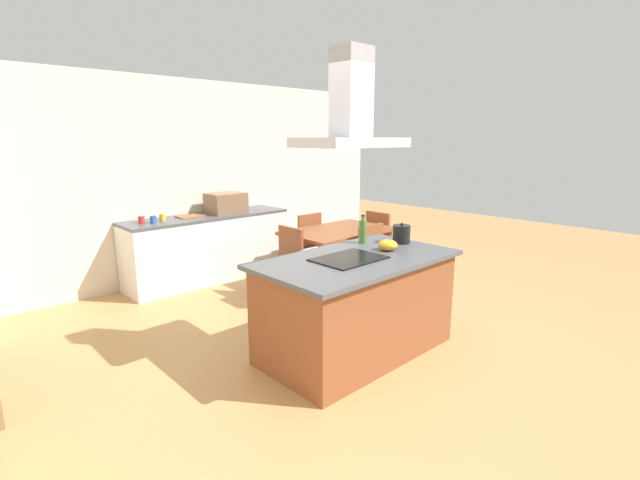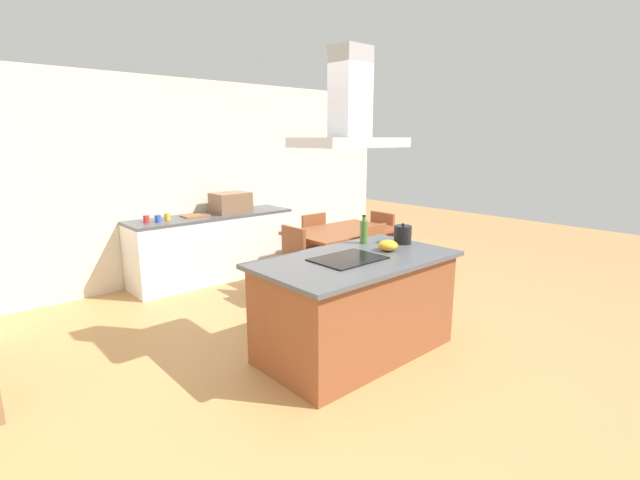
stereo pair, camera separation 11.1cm
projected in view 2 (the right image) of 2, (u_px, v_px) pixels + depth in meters
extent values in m
plane|color=tan|center=(262.00, 307.00, 5.26)|extent=(16.00, 16.00, 0.00)
cube|color=beige|center=(187.00, 181.00, 6.24)|extent=(7.20, 0.10, 2.70)
cube|color=brown|center=(355.00, 308.00, 4.08)|extent=(1.72, 0.93, 0.86)
cube|color=#4C4F54|center=(356.00, 260.00, 3.98)|extent=(1.82, 1.03, 0.04)
cube|color=black|center=(348.00, 259.00, 3.90)|extent=(0.60, 0.44, 0.01)
cylinder|color=black|center=(403.00, 235.00, 4.48)|extent=(0.17, 0.17, 0.18)
sphere|color=black|center=(403.00, 224.00, 4.46)|extent=(0.03, 0.03, 0.03)
cone|color=black|center=(409.00, 232.00, 4.55)|extent=(0.06, 0.03, 0.04)
cylinder|color=#47722D|center=(364.00, 232.00, 4.48)|extent=(0.08, 0.08, 0.23)
cylinder|color=#47722D|center=(364.00, 219.00, 4.45)|extent=(0.03, 0.03, 0.05)
cylinder|color=black|center=(364.00, 216.00, 4.44)|extent=(0.04, 0.04, 0.01)
ellipsoid|color=gold|center=(388.00, 245.00, 4.20)|extent=(0.18, 0.18, 0.10)
cube|color=silver|center=(214.00, 248.00, 6.28)|extent=(2.28, 0.62, 0.86)
cube|color=#4C4F54|center=(212.00, 216.00, 6.18)|extent=(2.28, 0.62, 0.04)
cube|color=brown|center=(231.00, 203.00, 6.34)|extent=(0.50, 0.38, 0.28)
cylinder|color=red|center=(146.00, 219.00, 5.59)|extent=(0.08, 0.08, 0.09)
cylinder|color=#2D56B2|center=(158.00, 219.00, 5.62)|extent=(0.08, 0.08, 0.09)
cylinder|color=gold|center=(167.00, 217.00, 5.76)|extent=(0.08, 0.08, 0.09)
cube|color=#995B33|center=(195.00, 216.00, 6.06)|extent=(0.34, 0.24, 0.02)
cube|color=brown|center=(342.00, 231.00, 5.94)|extent=(1.40, 0.90, 0.04)
cylinder|color=brown|center=(326.00, 274.00, 5.35)|extent=(0.06, 0.06, 0.71)
cylinder|color=brown|center=(393.00, 256.00, 6.15)|extent=(0.06, 0.06, 0.71)
cylinder|color=brown|center=(288.00, 261.00, 5.89)|extent=(0.06, 0.06, 0.71)
cylinder|color=brown|center=(354.00, 247.00, 6.69)|extent=(0.06, 0.06, 0.71)
cube|color=#333338|center=(281.00, 267.00, 5.35)|extent=(0.42, 0.42, 0.04)
cube|color=brown|center=(294.00, 245.00, 5.42)|extent=(0.04, 0.42, 0.44)
cylinder|color=brown|center=(278.00, 292.00, 5.15)|extent=(0.04, 0.04, 0.41)
cylinder|color=brown|center=(261.00, 285.00, 5.42)|extent=(0.04, 0.04, 0.41)
cylinder|color=brown|center=(303.00, 286.00, 5.39)|extent=(0.04, 0.04, 0.41)
cylinder|color=brown|center=(284.00, 279.00, 5.65)|extent=(0.04, 0.04, 0.41)
cube|color=#333338|center=(385.00, 265.00, 5.45)|extent=(0.42, 0.42, 0.04)
cube|color=brown|center=(374.00, 243.00, 5.54)|extent=(0.42, 0.04, 0.44)
cylinder|color=brown|center=(405.00, 283.00, 5.49)|extent=(0.04, 0.04, 0.41)
cylinder|color=brown|center=(386.00, 289.00, 5.26)|extent=(0.04, 0.04, 0.41)
cylinder|color=brown|center=(383.00, 276.00, 5.75)|extent=(0.04, 0.04, 0.41)
cylinder|color=brown|center=(363.00, 282.00, 5.52)|extent=(0.04, 0.04, 0.41)
cube|color=#333338|center=(390.00, 242.00, 6.65)|extent=(0.42, 0.42, 0.04)
cube|color=brown|center=(382.00, 228.00, 6.47)|extent=(0.04, 0.42, 0.44)
cylinder|color=brown|center=(388.00, 252.00, 6.95)|extent=(0.04, 0.04, 0.41)
cylinder|color=brown|center=(407.00, 257.00, 6.68)|extent=(0.04, 0.04, 0.41)
cylinder|color=brown|center=(372.00, 256.00, 6.71)|extent=(0.04, 0.04, 0.41)
cylinder|color=brown|center=(391.00, 261.00, 6.45)|extent=(0.04, 0.04, 0.41)
cube|color=#333338|center=(305.00, 244.00, 6.55)|extent=(0.42, 0.42, 0.04)
cube|color=brown|center=(314.00, 229.00, 6.36)|extent=(0.42, 0.04, 0.44)
cylinder|color=brown|center=(288.00, 258.00, 6.61)|extent=(0.04, 0.04, 0.41)
cylinder|color=brown|center=(307.00, 254.00, 6.85)|extent=(0.04, 0.04, 0.41)
cylinder|color=brown|center=(304.00, 263.00, 6.35)|extent=(0.04, 0.04, 0.41)
cylinder|color=brown|center=(323.00, 259.00, 6.58)|extent=(0.04, 0.04, 0.41)
cube|color=#ADADB2|center=(350.00, 142.00, 3.69)|extent=(0.90, 0.55, 0.08)
cube|color=#ADADB2|center=(350.00, 92.00, 3.60)|extent=(0.28, 0.24, 0.70)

